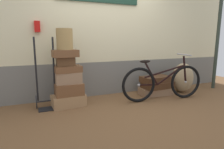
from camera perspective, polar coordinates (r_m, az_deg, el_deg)
ground at (r=3.73m, az=3.29°, el=-9.25°), size 8.53×5.20×0.06m
station_building at (r=4.30m, az=-1.40°, el=11.21°), size 6.53×0.74×2.56m
suitcase_0 at (r=3.67m, az=-12.81°, el=-7.57°), size 0.62×0.41×0.21m
suitcase_1 at (r=3.61m, az=-12.62°, el=-4.33°), size 0.51×0.33×0.22m
suitcase_2 at (r=3.60m, az=-12.91°, el=-0.91°), size 0.46×0.31×0.21m
suitcase_3 at (r=3.57m, az=-12.99°, el=1.61°), size 0.49×0.33×0.11m
suitcase_4 at (r=3.55m, az=-13.67°, el=3.79°), size 0.32×0.20×0.16m
suitcase_5 at (r=3.50m, az=-13.73°, el=6.11°), size 0.46×0.29×0.13m
suitcase_6 at (r=4.43m, az=12.85°, el=-4.85°), size 0.74×0.45×0.16m
suitcase_7 at (r=4.39m, az=13.37°, el=-3.03°), size 0.68×0.40×0.14m
suitcase_8 at (r=4.38m, az=12.91°, el=-1.32°), size 0.69×0.42×0.12m
wicker_basket at (r=3.52m, az=-13.95°, el=10.18°), size 0.28×0.28×0.37m
luggage_trolley at (r=3.63m, az=-18.95°, el=-4.51°), size 0.38×0.34×1.27m
burlap_sack at (r=4.78m, az=20.30°, el=-0.90°), size 0.51×0.43×0.68m
bicycle at (r=4.01m, az=14.90°, el=-2.28°), size 1.75×0.46×0.93m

